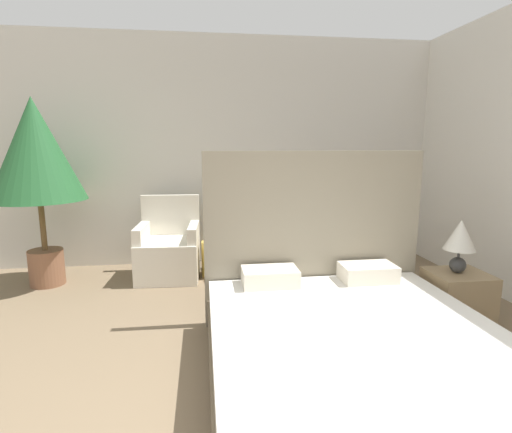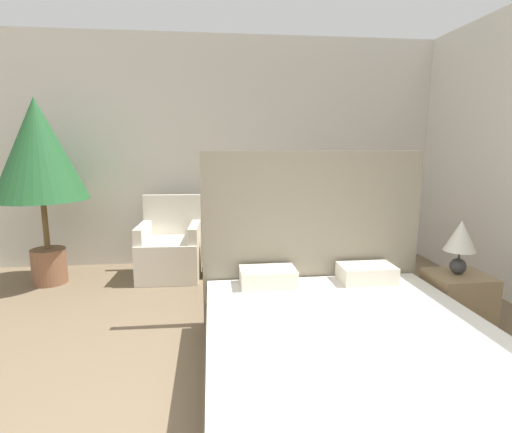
# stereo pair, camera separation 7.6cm
# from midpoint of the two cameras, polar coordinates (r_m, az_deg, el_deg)

# --- Properties ---
(wall_back) EXTENTS (10.00, 0.06, 2.90)m
(wall_back) POSITION_cam_midpoint_polar(r_m,az_deg,el_deg) (5.27, -3.32, 9.14)
(wall_back) COLOR silver
(wall_back) RESTS_ON ground_plane
(bed) EXTENTS (1.89, 2.10, 1.50)m
(bed) POSITION_cam_midpoint_polar(r_m,az_deg,el_deg) (2.82, 13.52, -17.13)
(bed) COLOR brown
(bed) RESTS_ON ground_plane
(armchair_near_window_left) EXTENTS (0.73, 0.71, 0.95)m
(armchair_near_window_left) POSITION_cam_midpoint_polar(r_m,az_deg,el_deg) (4.83, -11.74, -5.08)
(armchair_near_window_left) COLOR silver
(armchair_near_window_left) RESTS_ON ground_plane
(armchair_near_window_right) EXTENTS (0.76, 0.74, 0.95)m
(armchair_near_window_right) POSITION_cam_midpoint_polar(r_m,az_deg,el_deg) (4.85, 0.96, -4.80)
(armchair_near_window_right) COLOR silver
(armchair_near_window_right) RESTS_ON ground_plane
(potted_palm) EXTENTS (0.98, 0.98, 2.05)m
(potted_palm) POSITION_cam_midpoint_polar(r_m,az_deg,el_deg) (4.90, -28.23, 7.71)
(potted_palm) COLOR brown
(potted_palm) RESTS_ON ground_plane
(nightstand) EXTENTS (0.48, 0.43, 0.47)m
(nightstand) POSITION_cam_midpoint_polar(r_m,az_deg,el_deg) (3.92, 27.31, -10.58)
(nightstand) COLOR #937A56
(nightstand) RESTS_ON ground_plane
(table_lamp) EXTENTS (0.26, 0.26, 0.46)m
(table_lamp) POSITION_cam_midpoint_polar(r_m,az_deg,el_deg) (3.77, 27.69, -2.92)
(table_lamp) COLOR #333333
(table_lamp) RESTS_ON nightstand
(side_table) EXTENTS (0.31, 0.31, 0.42)m
(side_table) POSITION_cam_midpoint_polar(r_m,az_deg,el_deg) (4.81, -5.35, -5.97)
(side_table) COLOR gold
(side_table) RESTS_ON ground_plane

